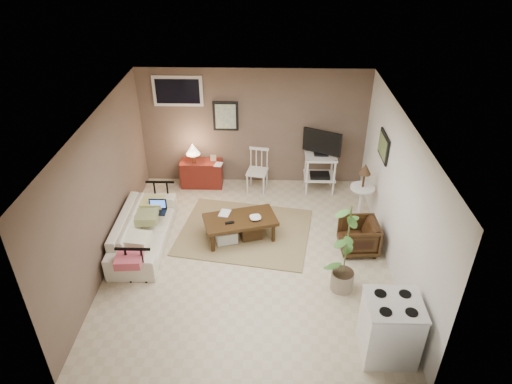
{
  "coord_description": "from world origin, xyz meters",
  "views": [
    {
      "loc": [
        0.27,
        -5.9,
        4.86
      ],
      "look_at": [
        0.1,
        0.35,
        1.02
      ],
      "focal_mm": 32.0,
      "sensor_mm": 36.0,
      "label": 1
    }
  ],
  "objects_px": {
    "spindle_chair": "(257,171)",
    "red_console": "(201,171)",
    "armchair": "(359,235)",
    "potted_plant": "(347,246)",
    "sofa": "(143,225)",
    "coffee_table": "(240,227)",
    "side_table": "(363,186)",
    "tv_stand": "(321,160)",
    "stove": "(390,328)"
  },
  "relations": [
    {
      "from": "red_console",
      "to": "armchair",
      "type": "relative_size",
      "value": 1.57
    },
    {
      "from": "tv_stand",
      "to": "potted_plant",
      "type": "distance_m",
      "value": 2.88
    },
    {
      "from": "coffee_table",
      "to": "sofa",
      "type": "relative_size",
      "value": 0.67
    },
    {
      "from": "coffee_table",
      "to": "sofa",
      "type": "bearing_deg",
      "value": -174.2
    },
    {
      "from": "coffee_table",
      "to": "spindle_chair",
      "type": "distance_m",
      "value": 1.72
    },
    {
      "from": "tv_stand",
      "to": "stove",
      "type": "height_order",
      "value": "tv_stand"
    },
    {
      "from": "side_table",
      "to": "potted_plant",
      "type": "relative_size",
      "value": 0.76
    },
    {
      "from": "potted_plant",
      "to": "tv_stand",
      "type": "bearing_deg",
      "value": 91.79
    },
    {
      "from": "armchair",
      "to": "potted_plant",
      "type": "height_order",
      "value": "potted_plant"
    },
    {
      "from": "tv_stand",
      "to": "potted_plant",
      "type": "height_order",
      "value": "potted_plant"
    },
    {
      "from": "side_table",
      "to": "spindle_chair",
      "type": "bearing_deg",
      "value": 151.28
    },
    {
      "from": "coffee_table",
      "to": "red_console",
      "type": "distance_m",
      "value": 2.02
    },
    {
      "from": "red_console",
      "to": "sofa",
      "type": "bearing_deg",
      "value": -110.14
    },
    {
      "from": "red_console",
      "to": "spindle_chair",
      "type": "xyz_separation_m",
      "value": [
        1.16,
        -0.11,
        0.07
      ]
    },
    {
      "from": "coffee_table",
      "to": "stove",
      "type": "relative_size",
      "value": 1.51
    },
    {
      "from": "red_console",
      "to": "stove",
      "type": "bearing_deg",
      "value": -54.97
    },
    {
      "from": "tv_stand",
      "to": "armchair",
      "type": "relative_size",
      "value": 2.12
    },
    {
      "from": "sofa",
      "to": "stove",
      "type": "distance_m",
      "value": 4.24
    },
    {
      "from": "side_table",
      "to": "stove",
      "type": "bearing_deg",
      "value": -92.77
    },
    {
      "from": "spindle_chair",
      "to": "stove",
      "type": "relative_size",
      "value": 0.98
    },
    {
      "from": "potted_plant",
      "to": "stove",
      "type": "bearing_deg",
      "value": -70.65
    },
    {
      "from": "side_table",
      "to": "armchair",
      "type": "distance_m",
      "value": 1.0
    },
    {
      "from": "spindle_chair",
      "to": "stove",
      "type": "xyz_separation_m",
      "value": [
        1.75,
        -4.04,
        0.03
      ]
    },
    {
      "from": "coffee_table",
      "to": "spindle_chair",
      "type": "height_order",
      "value": "spindle_chair"
    },
    {
      "from": "sofa",
      "to": "armchair",
      "type": "distance_m",
      "value": 3.61
    },
    {
      "from": "tv_stand",
      "to": "armchair",
      "type": "distance_m",
      "value": 2.04
    },
    {
      "from": "red_console",
      "to": "armchair",
      "type": "xyz_separation_m",
      "value": [
        2.88,
        -2.05,
        -0.03
      ]
    },
    {
      "from": "red_console",
      "to": "tv_stand",
      "type": "distance_m",
      "value": 2.44
    },
    {
      "from": "tv_stand",
      "to": "side_table",
      "type": "relative_size",
      "value": 1.12
    },
    {
      "from": "coffee_table",
      "to": "tv_stand",
      "type": "relative_size",
      "value": 1.03
    },
    {
      "from": "potted_plant",
      "to": "armchair",
      "type": "bearing_deg",
      "value": 67.78
    },
    {
      "from": "tv_stand",
      "to": "red_console",
      "type": "bearing_deg",
      "value": 177.43
    },
    {
      "from": "coffee_table",
      "to": "spindle_chair",
      "type": "xyz_separation_m",
      "value": [
        0.26,
        1.69,
        0.15
      ]
    },
    {
      "from": "red_console",
      "to": "coffee_table",
      "type": "bearing_deg",
      "value": -63.57
    },
    {
      "from": "spindle_chair",
      "to": "armchair",
      "type": "relative_size",
      "value": 1.41
    },
    {
      "from": "spindle_chair",
      "to": "stove",
      "type": "height_order",
      "value": "stove"
    },
    {
      "from": "spindle_chair",
      "to": "tv_stand",
      "type": "bearing_deg",
      "value": 0.21
    },
    {
      "from": "side_table",
      "to": "potted_plant",
      "type": "distance_m",
      "value": 1.92
    },
    {
      "from": "potted_plant",
      "to": "red_console",
      "type": "bearing_deg",
      "value": 129.97
    },
    {
      "from": "coffee_table",
      "to": "side_table",
      "type": "relative_size",
      "value": 1.15
    },
    {
      "from": "spindle_chair",
      "to": "potted_plant",
      "type": "height_order",
      "value": "potted_plant"
    },
    {
      "from": "side_table",
      "to": "tv_stand",
      "type": "bearing_deg",
      "value": 121.72
    },
    {
      "from": "spindle_chair",
      "to": "red_console",
      "type": "bearing_deg",
      "value": 174.45
    },
    {
      "from": "coffee_table",
      "to": "tv_stand",
      "type": "height_order",
      "value": "tv_stand"
    },
    {
      "from": "sofa",
      "to": "side_table",
      "type": "bearing_deg",
      "value": -77.8
    },
    {
      "from": "armchair",
      "to": "potted_plant",
      "type": "bearing_deg",
      "value": -25.69
    },
    {
      "from": "spindle_chair",
      "to": "armchair",
      "type": "xyz_separation_m",
      "value": [
        1.72,
        -1.94,
        -0.1
      ]
    },
    {
      "from": "red_console",
      "to": "stove",
      "type": "distance_m",
      "value": 5.07
    },
    {
      "from": "coffee_table",
      "to": "potted_plant",
      "type": "height_order",
      "value": "potted_plant"
    },
    {
      "from": "sofa",
      "to": "armchair",
      "type": "relative_size",
      "value": 3.23
    }
  ]
}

